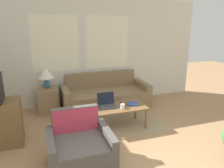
% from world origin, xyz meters
% --- Properties ---
extents(wall_back, '(6.12, 0.06, 2.60)m').
position_xyz_m(wall_back, '(-0.00, 3.84, 1.31)').
color(wall_back, silver).
rests_on(wall_back, ground_plane).
extents(rug, '(1.82, 1.96, 0.01)m').
position_xyz_m(rug, '(0.32, 2.78, 0.00)').
color(rug, '#9E8966').
rests_on(rug, ground_plane).
extents(couch, '(2.07, 0.89, 0.83)m').
position_xyz_m(couch, '(0.36, 3.38, 0.26)').
color(couch, '#846B4C').
rests_on(couch, ground_plane).
extents(armchair, '(0.90, 0.78, 0.81)m').
position_xyz_m(armchair, '(-0.67, 1.26, 0.26)').
color(armchair, '#514C47').
rests_on(armchair, ground_plane).
extents(side_table, '(0.47, 0.47, 0.57)m').
position_xyz_m(side_table, '(-0.99, 3.50, 0.29)').
color(side_table, '#937551').
rests_on(side_table, ground_plane).
extents(table_lamp, '(0.35, 0.35, 0.48)m').
position_xyz_m(table_lamp, '(-0.99, 3.50, 0.90)').
color(table_lamp, teal).
rests_on(table_lamp, side_table).
extents(coffee_table, '(1.01, 0.59, 0.44)m').
position_xyz_m(coffee_table, '(0.32, 2.24, 0.39)').
color(coffee_table, brown).
rests_on(coffee_table, ground_plane).
extents(laptop, '(0.34, 0.31, 0.25)m').
position_xyz_m(laptop, '(0.09, 2.33, 0.49)').
color(laptop, '#47474C').
rests_on(laptop, coffee_table).
extents(cup_navy, '(0.08, 0.08, 0.09)m').
position_xyz_m(cup_navy, '(0.33, 2.12, 0.48)').
color(cup_navy, white).
rests_on(cup_navy, coffee_table).
extents(book_red, '(0.25, 0.23, 0.04)m').
position_xyz_m(book_red, '(0.59, 2.25, 0.45)').
color(book_red, '#334C8E').
rests_on(book_red, coffee_table).
extents(tv_remote, '(0.05, 0.15, 0.02)m').
position_xyz_m(tv_remote, '(0.39, 2.32, 0.45)').
color(tv_remote, black).
rests_on(tv_remote, coffee_table).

